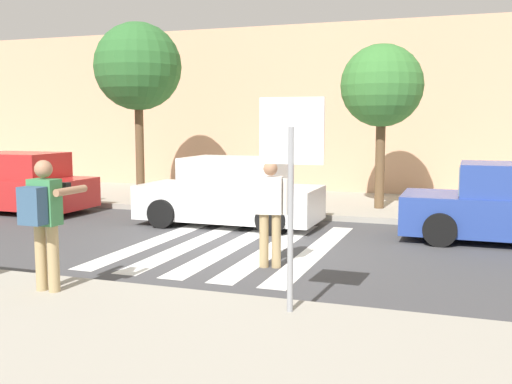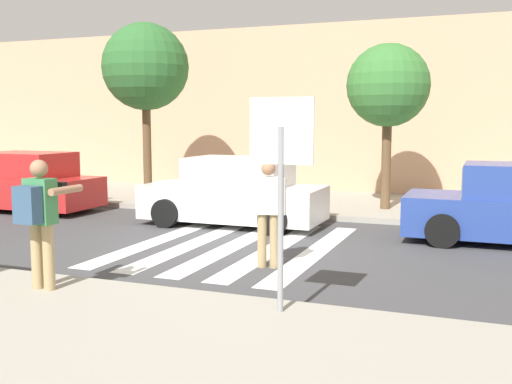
{
  "view_description": "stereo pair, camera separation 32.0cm",
  "coord_description": "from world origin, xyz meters",
  "px_view_note": "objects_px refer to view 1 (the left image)",
  "views": [
    {
      "loc": [
        4.15,
        -10.22,
        2.36
      ],
      "look_at": [
        0.6,
        -0.2,
        1.1
      ],
      "focal_mm": 42.0,
      "sensor_mm": 36.0,
      "label": 1
    },
    {
      "loc": [
        4.45,
        -10.1,
        2.36
      ],
      "look_at": [
        0.6,
        -0.2,
        1.1
      ],
      "focal_mm": 42.0,
      "sensor_mm": 36.0,
      "label": 2
    }
  ],
  "objects_px": {
    "photographer_with_backpack": "(44,214)",
    "parked_car_red": "(16,184)",
    "parked_car_white": "(231,194)",
    "street_tree_center": "(382,87)",
    "street_tree_west": "(138,67)",
    "stop_sign": "(291,157)",
    "pedestrian_crossing": "(270,208)"
  },
  "relations": [
    {
      "from": "street_tree_west",
      "to": "parked_car_white",
      "type": "bearing_deg",
      "value": -32.67
    },
    {
      "from": "street_tree_center",
      "to": "photographer_with_backpack",
      "type": "bearing_deg",
      "value": -108.51
    },
    {
      "from": "parked_car_red",
      "to": "parked_car_white",
      "type": "relative_size",
      "value": 1.0
    },
    {
      "from": "photographer_with_backpack",
      "to": "parked_car_white",
      "type": "xyz_separation_m",
      "value": [
        0.1,
        6.22,
        -0.44
      ]
    },
    {
      "from": "stop_sign",
      "to": "photographer_with_backpack",
      "type": "relative_size",
      "value": 1.44
    },
    {
      "from": "parked_car_white",
      "to": "stop_sign",
      "type": "bearing_deg",
      "value": -62.16
    },
    {
      "from": "pedestrian_crossing",
      "to": "street_tree_center",
      "type": "bearing_deg",
      "value": 82.27
    },
    {
      "from": "parked_car_white",
      "to": "pedestrian_crossing",
      "type": "bearing_deg",
      "value": -59.12
    },
    {
      "from": "pedestrian_crossing",
      "to": "parked_car_red",
      "type": "height_order",
      "value": "pedestrian_crossing"
    },
    {
      "from": "stop_sign",
      "to": "pedestrian_crossing",
      "type": "bearing_deg",
      "value": 113.24
    },
    {
      "from": "street_tree_center",
      "to": "parked_car_red",
      "type": "bearing_deg",
      "value": -162.31
    },
    {
      "from": "stop_sign",
      "to": "photographer_with_backpack",
      "type": "bearing_deg",
      "value": -175.01
    },
    {
      "from": "stop_sign",
      "to": "street_tree_west",
      "type": "relative_size",
      "value": 0.5
    },
    {
      "from": "stop_sign",
      "to": "street_tree_center",
      "type": "xyz_separation_m",
      "value": [
        -0.2,
        8.81,
        1.26
      ]
    },
    {
      "from": "photographer_with_backpack",
      "to": "pedestrian_crossing",
      "type": "xyz_separation_m",
      "value": [
        2.18,
        2.75,
        -0.19
      ]
    },
    {
      "from": "stop_sign",
      "to": "photographer_with_backpack",
      "type": "height_order",
      "value": "stop_sign"
    },
    {
      "from": "stop_sign",
      "to": "street_tree_west",
      "type": "height_order",
      "value": "street_tree_west"
    },
    {
      "from": "parked_car_white",
      "to": "street_tree_center",
      "type": "bearing_deg",
      "value": 44.28
    },
    {
      "from": "photographer_with_backpack",
      "to": "parked_car_red",
      "type": "relative_size",
      "value": 0.42
    },
    {
      "from": "photographer_with_backpack",
      "to": "street_tree_center",
      "type": "bearing_deg",
      "value": 71.49
    },
    {
      "from": "photographer_with_backpack",
      "to": "street_tree_west",
      "type": "height_order",
      "value": "street_tree_west"
    },
    {
      "from": "parked_car_red",
      "to": "street_tree_center",
      "type": "height_order",
      "value": "street_tree_center"
    },
    {
      "from": "parked_car_red",
      "to": "stop_sign",
      "type": "bearing_deg",
      "value": -32.9
    },
    {
      "from": "photographer_with_backpack",
      "to": "parked_car_red",
      "type": "xyz_separation_m",
      "value": [
        -5.94,
        6.22,
        -0.44
      ]
    },
    {
      "from": "stop_sign",
      "to": "street_tree_center",
      "type": "relative_size",
      "value": 0.6
    },
    {
      "from": "photographer_with_backpack",
      "to": "parked_car_red",
      "type": "height_order",
      "value": "photographer_with_backpack"
    },
    {
      "from": "street_tree_west",
      "to": "stop_sign",
      "type": "bearing_deg",
      "value": -50.47
    },
    {
      "from": "photographer_with_backpack",
      "to": "parked_car_white",
      "type": "bearing_deg",
      "value": 89.04
    },
    {
      "from": "photographer_with_backpack",
      "to": "street_tree_center",
      "type": "relative_size",
      "value": 0.42
    },
    {
      "from": "parked_car_white",
      "to": "street_tree_west",
      "type": "height_order",
      "value": "street_tree_west"
    },
    {
      "from": "pedestrian_crossing",
      "to": "stop_sign",
      "type": "bearing_deg",
      "value": -66.76
    },
    {
      "from": "stop_sign",
      "to": "parked_car_red",
      "type": "height_order",
      "value": "stop_sign"
    }
  ]
}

